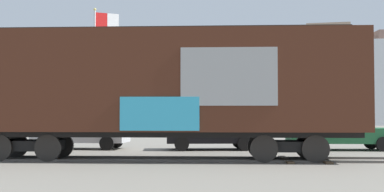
{
  "coord_description": "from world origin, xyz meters",
  "views": [
    {
      "loc": [
        2.53,
        -17.49,
        1.6
      ],
      "look_at": [
        1.43,
        0.97,
        2.28
      ],
      "focal_mm": 46.84,
      "sensor_mm": 36.0,
      "label": 1
    }
  ],
  "objects_px": {
    "parked_car_black": "(210,132)",
    "flagpole": "(100,53)",
    "parked_car_silver": "(80,130)",
    "parked_car_green": "(338,131)",
    "freight_car": "(158,84)"
  },
  "relations": [
    {
      "from": "parked_car_black",
      "to": "parked_car_green",
      "type": "distance_m",
      "value": 5.77
    },
    {
      "from": "parked_car_black",
      "to": "flagpole",
      "type": "bearing_deg",
      "value": 130.05
    },
    {
      "from": "parked_car_silver",
      "to": "parked_car_green",
      "type": "xyz_separation_m",
      "value": [
        11.81,
        -0.06,
        -0.04
      ]
    },
    {
      "from": "flagpole",
      "to": "freight_car",
      "type": "bearing_deg",
      "value": -68.45
    },
    {
      "from": "parked_car_silver",
      "to": "parked_car_green",
      "type": "distance_m",
      "value": 11.81
    },
    {
      "from": "flagpole",
      "to": "parked_car_black",
      "type": "relative_size",
      "value": 1.98
    },
    {
      "from": "freight_car",
      "to": "parked_car_green",
      "type": "relative_size",
      "value": 2.99
    },
    {
      "from": "freight_car",
      "to": "parked_car_silver",
      "type": "height_order",
      "value": "freight_car"
    },
    {
      "from": "parked_car_green",
      "to": "flagpole",
      "type": "bearing_deg",
      "value": 146.75
    },
    {
      "from": "parked_car_black",
      "to": "freight_car",
      "type": "bearing_deg",
      "value": -107.95
    },
    {
      "from": "freight_car",
      "to": "parked_car_black",
      "type": "relative_size",
      "value": 3.34
    },
    {
      "from": "parked_car_silver",
      "to": "parked_car_black",
      "type": "height_order",
      "value": "parked_car_silver"
    },
    {
      "from": "flagpole",
      "to": "parked_car_black",
      "type": "bearing_deg",
      "value": -49.95
    },
    {
      "from": "parked_car_black",
      "to": "parked_car_green",
      "type": "bearing_deg",
      "value": 0.72
    },
    {
      "from": "freight_car",
      "to": "parked_car_green",
      "type": "bearing_deg",
      "value": 35.77
    }
  ]
}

